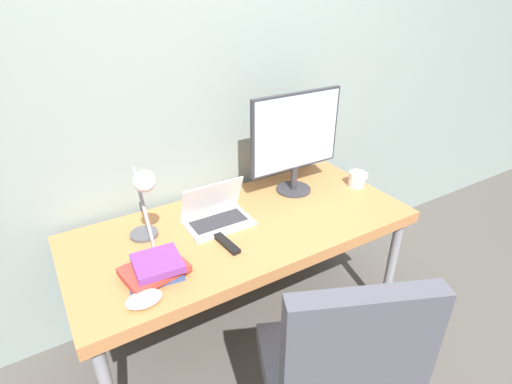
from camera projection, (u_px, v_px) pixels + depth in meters
ground_plane at (282, 376)px, 2.01m from camera, size 12.00×12.00×0.00m
wall_back at (198, 84)px, 2.00m from camera, size 8.00×0.05×2.60m
desk at (243, 234)px, 1.98m from camera, size 1.67×0.75×0.71m
laptop at (216, 215)px, 1.95m from camera, size 0.31×0.21×0.21m
monitor at (296, 137)px, 2.11m from camera, size 0.54×0.19×0.56m
desk_lamp at (144, 198)px, 1.66m from camera, size 0.13×0.27×0.40m
office_chair at (337, 375)px, 1.38m from camera, size 0.63×0.64×1.04m
book_stack at (155, 268)px, 1.60m from camera, size 0.27×0.23×0.08m
tv_remote at (227, 244)px, 1.79m from camera, size 0.06×0.17×0.02m
mug at (357, 179)px, 2.30m from camera, size 0.13×0.09×0.08m
game_controller at (144, 299)px, 1.47m from camera, size 0.14×0.09×0.04m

